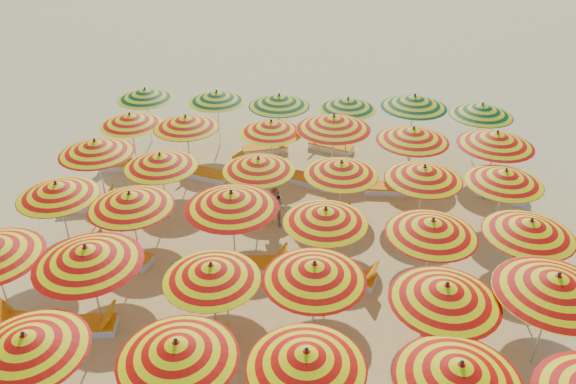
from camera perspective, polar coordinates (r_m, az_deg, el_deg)
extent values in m
plane|color=#E4B865|center=(16.37, -0.24, -5.69)|extent=(120.00, 120.00, 0.00)
cylinder|color=silver|center=(12.39, -24.05, -16.99)|extent=(0.04, 0.04, 2.27)
cone|color=#E46C00|center=(11.72, -25.10, -13.72)|extent=(2.76, 2.76, 0.43)
sphere|color=black|center=(11.56, -25.38, -12.83)|extent=(0.08, 0.08, 0.08)
cone|color=#E46C00|center=(10.76, -11.22, -15.46)|extent=(3.01, 3.01, 0.43)
sphere|color=black|center=(10.58, -11.36, -14.53)|extent=(0.08, 0.08, 0.08)
cone|color=#E46C00|center=(10.48, 1.87, -16.58)|extent=(2.77, 2.77, 0.43)
sphere|color=black|center=(10.30, 1.90, -15.67)|extent=(0.07, 0.07, 0.07)
cone|color=#E46C00|center=(10.63, 17.07, -17.11)|extent=(2.86, 2.86, 0.44)
sphere|color=black|center=(10.45, 17.28, -16.19)|extent=(0.08, 0.08, 0.08)
cylinder|color=silver|center=(14.92, -27.12, -8.33)|extent=(0.04, 0.04, 2.35)
cylinder|color=silver|center=(13.80, -18.98, -9.55)|extent=(0.05, 0.05, 2.43)
cone|color=#E46C00|center=(13.16, -19.76, -6.06)|extent=(2.85, 2.85, 0.46)
sphere|color=black|center=(13.01, -19.97, -5.12)|extent=(0.08, 0.08, 0.08)
cylinder|color=silver|center=(13.04, -7.50, -11.26)|extent=(0.04, 0.04, 2.18)
cone|color=#E46C00|center=(12.43, -7.79, -8.05)|extent=(2.87, 2.87, 0.41)
sphere|color=black|center=(12.28, -7.87, -7.19)|extent=(0.07, 0.07, 0.07)
cylinder|color=silver|center=(12.82, 2.59, -11.50)|extent=(0.04, 0.04, 2.30)
cone|color=#E46C00|center=(12.17, 2.70, -8.06)|extent=(2.32, 2.32, 0.44)
sphere|color=black|center=(12.01, 2.73, -7.13)|extent=(0.08, 0.08, 0.08)
cylinder|color=silver|center=(12.71, 15.08, -13.26)|extent=(0.04, 0.04, 2.31)
cone|color=#E46C00|center=(12.05, 15.74, -9.85)|extent=(3.04, 3.04, 0.44)
sphere|color=black|center=(11.89, 15.91, -8.92)|extent=(0.08, 0.08, 0.08)
cylinder|color=silver|center=(13.47, 24.55, -11.97)|extent=(0.05, 0.05, 2.47)
cone|color=#E46C00|center=(12.82, 25.59, -8.44)|extent=(2.77, 2.77, 0.47)
sphere|color=black|center=(12.66, 25.87, -7.49)|extent=(0.08, 0.08, 0.08)
cylinder|color=silver|center=(16.82, -21.77, -2.57)|extent=(0.04, 0.04, 2.20)
cone|color=#E46C00|center=(16.34, -22.42, 0.21)|extent=(2.60, 2.60, 0.42)
sphere|color=black|center=(16.23, -22.58, 0.94)|extent=(0.07, 0.07, 0.07)
cylinder|color=silver|center=(15.66, -15.24, -3.82)|extent=(0.04, 0.04, 2.26)
cone|color=#E46C00|center=(15.14, -15.74, -0.78)|extent=(2.61, 2.61, 0.43)
sphere|color=black|center=(15.01, -15.88, 0.01)|extent=(0.08, 0.08, 0.08)
cylinder|color=silver|center=(14.91, -5.54, -4.25)|extent=(0.05, 0.05, 2.44)
cone|color=#E46C00|center=(14.33, -5.76, -0.81)|extent=(2.58, 2.58, 0.46)
sphere|color=black|center=(14.19, -5.81, 0.11)|extent=(0.08, 0.08, 0.08)
cylinder|color=silver|center=(14.67, 3.70, -5.47)|extent=(0.04, 0.04, 2.18)
cone|color=#E46C00|center=(14.13, 3.83, -2.40)|extent=(2.78, 2.78, 0.41)
sphere|color=black|center=(14.00, 3.87, -1.59)|extent=(0.07, 0.07, 0.07)
cylinder|color=silver|center=(14.55, 13.94, -6.65)|extent=(0.04, 0.04, 2.25)
cone|color=#E46C00|center=(13.99, 14.44, -3.49)|extent=(2.84, 2.84, 0.43)
sphere|color=black|center=(13.85, 14.58, -2.65)|extent=(0.08, 0.08, 0.08)
cylinder|color=silver|center=(15.32, 22.63, -6.30)|extent=(0.04, 0.04, 2.23)
cone|color=#E46C00|center=(14.79, 23.37, -3.32)|extent=(2.25, 2.25, 0.42)
sphere|color=black|center=(14.67, 23.57, -2.54)|extent=(0.07, 0.07, 0.07)
cylinder|color=silver|center=(18.58, -18.44, 1.62)|extent=(0.04, 0.04, 2.30)
cone|color=#E46C00|center=(18.13, -18.96, 4.35)|extent=(2.71, 2.71, 0.44)
sphere|color=black|center=(18.03, -19.10, 5.06)|extent=(0.08, 0.08, 0.08)
cylinder|color=silver|center=(17.46, -12.47, 0.40)|extent=(0.04, 0.04, 2.20)
cone|color=#E46C00|center=(17.01, -12.83, 3.15)|extent=(2.77, 2.77, 0.42)
sphere|color=black|center=(16.90, -12.93, 3.87)|extent=(0.07, 0.07, 0.07)
cylinder|color=silver|center=(16.97, -2.93, 0.09)|extent=(0.04, 0.04, 2.14)
cone|color=#E46C00|center=(16.51, -3.02, 2.85)|extent=(2.22, 2.22, 0.41)
sphere|color=black|center=(16.40, -3.04, 3.57)|extent=(0.07, 0.07, 0.07)
cylinder|color=silver|center=(16.74, 5.28, -0.40)|extent=(0.04, 0.04, 2.19)
cone|color=#E46C00|center=(16.26, 5.44, 2.44)|extent=(2.65, 2.65, 0.42)
sphere|color=black|center=(16.15, 5.48, 3.18)|extent=(0.07, 0.07, 0.07)
cylinder|color=silver|center=(16.80, 13.25, -0.96)|extent=(0.04, 0.04, 2.23)
cone|color=#E46C00|center=(16.32, 13.66, 1.91)|extent=(2.82, 2.82, 0.42)
sphere|color=black|center=(16.21, 13.76, 2.66)|extent=(0.07, 0.07, 0.07)
cylinder|color=silver|center=(17.34, 20.59, -1.25)|extent=(0.04, 0.04, 2.19)
cone|color=#E46C00|center=(16.88, 21.18, 1.47)|extent=(2.70, 2.70, 0.42)
sphere|color=black|center=(16.77, 21.33, 2.18)|extent=(0.07, 0.07, 0.07)
cylinder|color=silver|center=(20.53, -15.36, 4.78)|extent=(0.04, 0.04, 2.13)
cone|color=#E46C00|center=(20.15, -15.73, 7.12)|extent=(2.44, 2.44, 0.41)
sphere|color=black|center=(20.06, -15.82, 7.73)|extent=(0.07, 0.07, 0.07)
cylinder|color=silver|center=(19.70, -10.07, 4.46)|extent=(0.04, 0.04, 2.22)
cone|color=#E46C00|center=(19.30, -10.34, 7.01)|extent=(2.45, 2.45, 0.42)
sphere|color=black|center=(19.20, -10.40, 7.67)|extent=(0.07, 0.07, 0.07)
cylinder|color=silver|center=(19.23, -1.67, 4.13)|extent=(0.04, 0.04, 2.15)
cone|color=#E46C00|center=(18.82, -1.71, 6.65)|extent=(2.40, 2.40, 0.41)
sphere|color=black|center=(18.73, -1.73, 7.30)|extent=(0.07, 0.07, 0.07)
cylinder|color=silver|center=(18.92, 4.53, 4.11)|extent=(0.05, 0.05, 2.47)
cone|color=#E46C00|center=(18.45, 4.67, 7.07)|extent=(2.94, 2.94, 0.47)
sphere|color=black|center=(18.34, 4.71, 7.84)|extent=(0.08, 0.08, 0.08)
cylinder|color=silver|center=(18.76, 12.24, 2.95)|extent=(0.04, 0.04, 2.33)
cone|color=#E46C00|center=(18.32, 12.59, 5.72)|extent=(3.08, 3.08, 0.44)
sphere|color=black|center=(18.21, 12.68, 6.45)|extent=(0.08, 0.08, 0.08)
cylinder|color=silver|center=(19.09, 19.85, 2.31)|extent=(0.05, 0.05, 2.38)
cone|color=#E46C00|center=(18.65, 20.42, 5.08)|extent=(2.75, 2.75, 0.45)
sphere|color=black|center=(18.54, 20.56, 5.79)|extent=(0.08, 0.08, 0.08)
cylinder|color=silver|center=(22.53, -13.98, 7.43)|extent=(0.04, 0.04, 2.16)
cone|color=#6B6E07|center=(22.18, -14.29, 9.64)|extent=(2.55, 2.55, 0.41)
sphere|color=black|center=(22.10, -14.37, 10.20)|extent=(0.07, 0.07, 0.07)
cylinder|color=silver|center=(21.80, -7.09, 7.32)|extent=(0.04, 0.04, 2.15)
cone|color=#6B6E07|center=(21.44, -7.25, 9.59)|extent=(2.73, 2.73, 0.41)
sphere|color=black|center=(21.36, -7.29, 10.18)|extent=(0.07, 0.07, 0.07)
cylinder|color=silver|center=(21.06, -0.89, 6.82)|extent=(0.04, 0.04, 2.25)
cone|color=#6B6E07|center=(20.67, -0.91, 9.28)|extent=(2.89, 2.89, 0.43)
sphere|color=black|center=(20.58, -0.92, 9.92)|extent=(0.08, 0.08, 0.08)
cylinder|color=silver|center=(21.16, 5.96, 6.60)|extent=(0.04, 0.04, 2.14)
cone|color=#6B6E07|center=(20.79, 6.10, 8.92)|extent=(2.49, 2.49, 0.41)
sphere|color=black|center=(20.70, 6.13, 9.52)|extent=(0.07, 0.07, 0.07)
cylinder|color=silver|center=(21.19, 12.40, 6.41)|extent=(0.05, 0.05, 2.37)
cone|color=#6B6E07|center=(20.79, 12.72, 8.98)|extent=(2.97, 2.97, 0.45)
sphere|color=black|center=(20.70, 12.80, 9.65)|extent=(0.08, 0.08, 0.08)
cylinder|color=silver|center=(21.44, 18.64, 5.54)|extent=(0.04, 0.04, 2.23)
cone|color=#6B6E07|center=(21.06, 19.08, 7.90)|extent=(2.57, 2.57, 0.42)
sphere|color=black|center=(20.97, 19.20, 8.51)|extent=(0.07, 0.07, 0.07)
cube|color=white|center=(15.20, -24.70, -12.18)|extent=(1.70, 0.59, 0.20)
cube|color=orange|center=(15.12, -24.81, -11.82)|extent=(1.70, 0.59, 0.06)
cube|color=white|center=(14.69, -20.35, -12.77)|extent=(1.78, 0.90, 0.20)
cube|color=orange|center=(14.60, -20.45, -12.40)|extent=(1.78, 0.90, 0.06)
cube|color=orange|center=(14.26, -17.87, -11.84)|extent=(0.47, 0.64, 0.48)
cube|color=white|center=(13.72, -9.72, -14.60)|extent=(1.78, 0.90, 0.20)
cube|color=orange|center=(13.63, -9.77, -14.22)|extent=(1.78, 0.90, 0.06)
cube|color=orange|center=(13.22, -7.09, -14.36)|extent=(0.47, 0.64, 0.48)
cube|color=white|center=(13.62, 16.79, -16.19)|extent=(1.77, 0.83, 0.20)
cube|color=orange|center=(13.53, 16.88, -15.82)|extent=(1.77, 0.83, 0.06)
cube|color=orange|center=(13.33, 13.95, -14.76)|extent=(0.45, 0.63, 0.48)
cube|color=white|center=(16.52, -16.43, -6.40)|extent=(1.78, 0.93, 0.20)
cube|color=orange|center=(16.44, -16.50, -6.05)|extent=(1.78, 0.93, 0.06)
cube|color=orange|center=(16.69, -18.57, -4.87)|extent=(0.48, 0.64, 0.48)
cube|color=white|center=(15.57, -3.25, -7.53)|extent=(1.77, 0.86, 0.20)
cube|color=orange|center=(15.49, -3.27, -7.16)|extent=(1.77, 0.86, 0.06)
cube|color=orange|center=(15.35, -0.66, -6.48)|extent=(0.46, 0.63, 0.48)
cube|color=white|center=(15.28, 5.66, -8.54)|extent=(1.79, 0.97, 0.20)
cube|color=orange|center=(15.20, 5.69, -8.16)|extent=(1.79, 0.97, 0.06)
cube|color=orange|center=(14.94, 8.33, -8.10)|extent=(0.49, 0.65, 0.48)
cube|color=white|center=(19.16, -19.68, -1.33)|extent=(1.79, 1.03, 0.20)
cube|color=orange|center=(19.10, -19.75, -1.00)|extent=(1.79, 1.03, 0.06)
cube|color=orange|center=(18.84, -17.79, -0.29)|extent=(0.51, 0.66, 0.48)
cube|color=white|center=(17.45, 3.35, -2.73)|extent=(1.76, 0.78, 0.20)
cube|color=orange|center=(17.38, 3.37, -2.38)|extent=(1.76, 0.78, 0.06)
cube|color=orange|center=(17.16, 5.68, -2.09)|extent=(0.43, 0.62, 0.48)
cube|color=white|center=(21.21, -16.34, 2.56)|extent=(1.78, 0.90, 0.20)
cube|color=orange|center=(21.15, -16.39, 2.87)|extent=(1.78, 0.90, 0.06)
cube|color=orange|center=(21.22, -18.31, 3.31)|extent=(0.47, 0.64, 0.48)
cube|color=white|center=(19.96, -8.36, 1.70)|extent=(1.79, 1.01, 0.20)
cube|color=orange|center=(19.90, -8.39, 2.02)|extent=(1.79, 1.01, 0.06)
cube|color=orange|center=(20.14, -10.15, 2.95)|extent=(0.51, 0.66, 0.48)
cube|color=white|center=(19.87, -3.15, 1.86)|extent=(1.79, 1.23, 0.20)
cube|color=orange|center=(19.81, -3.16, 2.19)|extent=(1.79, 1.23, 0.06)
cube|color=orange|center=(20.07, -4.81, 3.25)|extent=(0.57, 0.68, 0.48)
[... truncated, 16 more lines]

